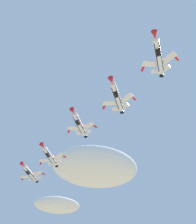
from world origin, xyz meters
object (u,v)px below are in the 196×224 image
at_px(fighter_jet_right_wing, 117,96).
at_px(fighter_jet_left_outer, 79,124).
at_px(fighter_jet_trail_slot, 30,173).
at_px(fighter_jet_right_outer, 49,156).
at_px(fighter_jet_left_wing, 158,55).

xyz_separation_m(fighter_jet_right_wing, fighter_jet_left_outer, (-8.34, 18.41, 2.18)).
relative_size(fighter_jet_left_outer, fighter_jet_trail_slot, 1.00).
distance_m(fighter_jet_right_wing, fighter_jet_right_outer, 41.11).
height_order(fighter_jet_left_outer, fighter_jet_right_outer, fighter_jet_left_outer).
distance_m(fighter_jet_left_outer, fighter_jet_trail_slot, 40.97).
height_order(fighter_jet_left_wing, fighter_jet_left_outer, fighter_jet_left_outer).
height_order(fighter_jet_right_wing, fighter_jet_right_outer, fighter_jet_right_outer).
distance_m(fighter_jet_left_wing, fighter_jet_left_outer, 39.01).
height_order(fighter_jet_right_wing, fighter_jet_left_outer, fighter_jet_left_outer).
distance_m(fighter_jet_left_wing, fighter_jet_right_outer, 59.87).
bearing_deg(fighter_jet_trail_slot, fighter_jet_right_outer, 135.13).
xyz_separation_m(fighter_jet_right_wing, fighter_jet_right_outer, (-16.31, 37.73, 0.35)).
bearing_deg(fighter_jet_left_wing, fighter_jet_right_wing, -42.63).
distance_m(fighter_jet_right_wing, fighter_jet_left_outer, 20.33).
height_order(fighter_jet_left_outer, fighter_jet_trail_slot, fighter_jet_trail_slot).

